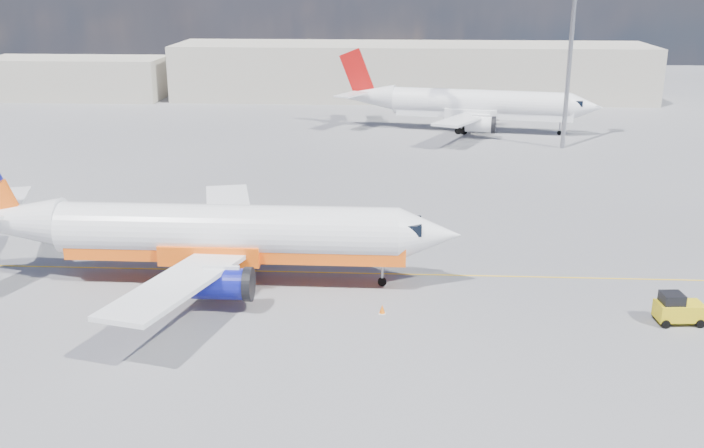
# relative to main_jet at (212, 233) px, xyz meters

# --- Properties ---
(ground) EXTENTS (240.00, 240.00, 0.00)m
(ground) POSITION_rel_main_jet_xyz_m (8.16, -1.07, -3.17)
(ground) COLOR #58585C
(ground) RESTS_ON ground
(taxi_line) EXTENTS (70.00, 0.15, 0.01)m
(taxi_line) POSITION_rel_main_jet_xyz_m (8.16, 1.93, -3.17)
(taxi_line) COLOR yellow
(taxi_line) RESTS_ON ground
(terminal_main) EXTENTS (70.00, 14.00, 8.00)m
(terminal_main) POSITION_rel_main_jet_xyz_m (13.16, 73.93, 0.83)
(terminal_main) COLOR beige
(terminal_main) RESTS_ON ground
(terminal_annex) EXTENTS (26.00, 10.00, 6.00)m
(terminal_annex) POSITION_rel_main_jet_xyz_m (-36.84, 70.93, -0.17)
(terminal_annex) COLOR beige
(terminal_annex) RESTS_ON ground
(main_jet) EXTENTS (31.39, 24.86, 9.52)m
(main_jet) POSITION_rel_main_jet_xyz_m (0.00, 0.00, 0.00)
(main_jet) COLOR white
(main_jet) RESTS_ON ground
(second_jet) EXTENTS (31.45, 24.39, 9.49)m
(second_jet) POSITION_rel_main_jet_xyz_m (20.03, 48.93, -0.01)
(second_jet) COLOR white
(second_jet) RESTS_ON ground
(gse_tug) EXTENTS (2.57, 1.71, 1.75)m
(gse_tug) POSITION_rel_main_jet_xyz_m (26.67, -4.45, -2.35)
(gse_tug) COLOR black
(gse_tug) RESTS_ON ground
(traffic_cone) EXTENTS (0.39, 0.39, 0.55)m
(traffic_cone) POSITION_rel_main_jet_xyz_m (10.48, -4.15, -2.91)
(traffic_cone) COLOR white
(traffic_cone) RESTS_ON ground
(floodlight_mast) EXTENTS (1.65, 1.65, 22.55)m
(floodlight_mast) POSITION_rel_main_jet_xyz_m (29.20, 40.08, 10.35)
(floodlight_mast) COLOR gray
(floodlight_mast) RESTS_ON ground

